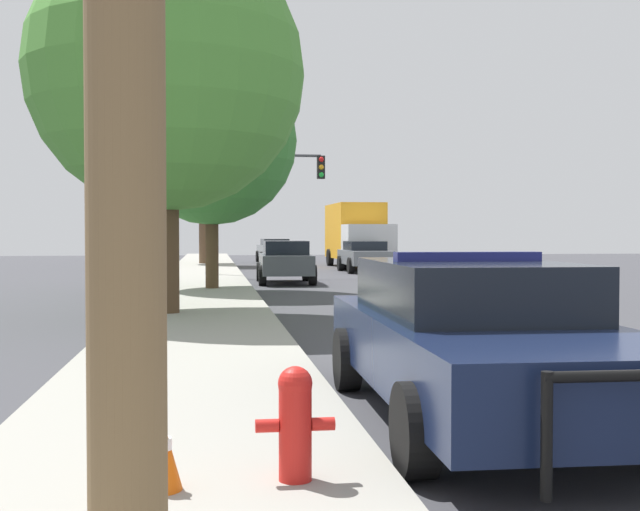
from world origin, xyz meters
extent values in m
cube|color=#99968C|center=(-5.10, 0.00, 0.07)|extent=(3.00, 110.00, 0.13)
cube|color=#141E3D|center=(-2.44, -0.23, 0.66)|extent=(2.04, 5.21, 0.63)
cube|color=black|center=(-2.43, 0.03, 1.22)|extent=(1.72, 2.72, 0.50)
cylinder|color=black|center=(-3.42, -1.82, 0.34)|extent=(0.25, 0.69, 0.69)
cylinder|color=black|center=(-1.46, 1.35, 0.34)|extent=(0.25, 0.69, 0.69)
cylinder|color=black|center=(-3.35, 1.39, 0.34)|extent=(0.25, 0.69, 0.69)
cylinder|color=black|center=(-2.93, -2.93, 0.57)|extent=(0.07, 0.07, 0.75)
cylinder|color=black|center=(-2.49, -2.94, 0.91)|extent=(0.92, 0.09, 0.07)
cube|color=navy|center=(-2.43, 0.03, 1.51)|extent=(1.40, 0.23, 0.09)
cube|color=navy|center=(-1.47, -0.25, 0.69)|extent=(0.08, 3.72, 0.18)
cylinder|color=red|center=(-4.31, -2.16, 0.43)|extent=(0.22, 0.22, 0.60)
sphere|color=red|center=(-4.31, -2.16, 0.76)|extent=(0.23, 0.23, 0.23)
cylinder|color=red|center=(-4.49, -2.16, 0.49)|extent=(0.15, 0.09, 0.09)
cylinder|color=red|center=(-4.12, -2.16, 0.49)|extent=(0.15, 0.09, 0.09)
cylinder|color=#424247|center=(-4.70, 23.89, 2.52)|extent=(0.16, 0.16, 4.77)
cylinder|color=#424247|center=(-2.62, 23.89, 4.75)|extent=(4.16, 0.11, 0.11)
cube|color=black|center=(-0.54, 23.89, 4.30)|extent=(0.30, 0.24, 0.90)
sphere|color=red|center=(-0.54, 23.76, 4.60)|extent=(0.20, 0.20, 0.20)
sphere|color=orange|center=(-0.54, 23.76, 4.30)|extent=(0.20, 0.20, 0.20)
sphere|color=green|center=(-0.54, 23.76, 4.00)|extent=(0.20, 0.20, 0.20)
cube|color=slate|center=(-1.16, 39.23, 0.67)|extent=(1.82, 4.40, 0.68)
cube|color=black|center=(-1.15, 39.02, 1.20)|extent=(1.52, 2.31, 0.37)
cylinder|color=black|center=(-2.03, 40.55, 0.33)|extent=(0.26, 0.68, 0.67)
cylinder|color=black|center=(-0.39, 40.61, 0.33)|extent=(0.26, 0.68, 0.67)
cylinder|color=black|center=(-1.94, 37.86, 0.33)|extent=(0.26, 0.68, 0.67)
cylinder|color=black|center=(-0.30, 37.92, 0.33)|extent=(0.26, 0.68, 0.67)
cube|color=slate|center=(1.94, 27.42, 0.65)|extent=(1.84, 4.29, 0.62)
cube|color=black|center=(1.94, 27.64, 1.16)|extent=(1.58, 2.23, 0.40)
cylinder|color=black|center=(2.84, 26.10, 0.35)|extent=(0.24, 0.69, 0.69)
cylinder|color=black|center=(1.04, 26.09, 0.35)|extent=(0.24, 0.69, 0.69)
cylinder|color=black|center=(2.83, 28.75, 0.35)|extent=(0.24, 0.69, 0.69)
cylinder|color=black|center=(1.04, 28.75, 0.35)|extent=(0.24, 0.69, 0.69)
cube|color=#474C51|center=(-2.30, 20.14, 0.67)|extent=(1.80, 4.05, 0.65)
cube|color=black|center=(-2.30, 19.94, 1.23)|extent=(1.51, 2.12, 0.47)
cylinder|color=black|center=(-3.09, 21.40, 0.34)|extent=(0.26, 0.69, 0.68)
cylinder|color=black|center=(-1.44, 21.36, 0.34)|extent=(0.26, 0.69, 0.68)
cylinder|color=black|center=(-3.16, 18.92, 0.34)|extent=(0.26, 0.69, 0.68)
cylinder|color=black|center=(-1.51, 18.88, 0.34)|extent=(0.26, 0.69, 0.68)
cube|color=silver|center=(2.52, 29.63, 1.29)|extent=(2.30, 2.08, 1.69)
cube|color=orange|center=(2.51, 33.33, 1.83)|extent=(2.31, 5.33, 2.78)
cylinder|color=black|center=(3.64, 29.84, 0.44)|extent=(0.28, 0.88, 0.88)
cylinder|color=black|center=(1.39, 29.84, 0.44)|extent=(0.28, 0.88, 0.88)
cylinder|color=black|center=(3.63, 34.33, 0.44)|extent=(0.28, 0.88, 0.88)
cylinder|color=black|center=(1.38, 34.32, 0.44)|extent=(0.28, 0.88, 0.88)
cylinder|color=brown|center=(-5.21, 35.22, 2.12)|extent=(0.47, 0.47, 3.99)
sphere|color=#387A33|center=(-5.21, 35.22, 5.31)|extent=(4.32, 4.32, 4.32)
cylinder|color=#4C3823|center=(-5.71, 9.06, 1.77)|extent=(0.47, 0.47, 3.29)
sphere|color=#4C8E38|center=(-5.71, 9.06, 4.94)|extent=(5.55, 5.55, 5.55)
cylinder|color=#4C3823|center=(-4.80, 16.18, 1.60)|extent=(0.38, 0.38, 2.95)
sphere|color=#387A33|center=(-4.80, 16.18, 4.44)|extent=(4.97, 4.97, 4.97)
cone|color=orange|center=(-5.17, -2.23, 0.39)|extent=(0.29, 0.29, 0.53)
cylinder|color=white|center=(-5.17, -2.23, 0.42)|extent=(0.16, 0.16, 0.07)
camera|label=1|loc=(-4.85, -7.30, 1.74)|focal=45.00mm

